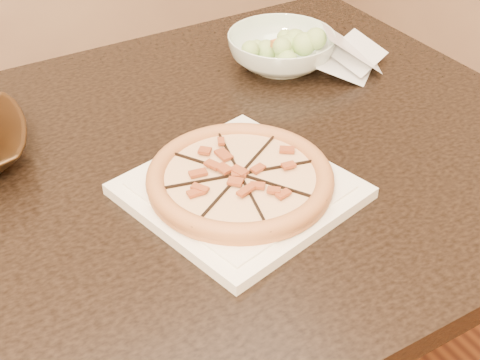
{
  "coord_description": "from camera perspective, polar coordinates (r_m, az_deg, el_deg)",
  "views": [
    {
      "loc": [
        -0.17,
        -0.76,
        1.38
      ],
      "look_at": [
        0.23,
        -0.06,
        0.78
      ],
      "focal_mm": 50.0,
      "sensor_mm": 36.0,
      "label": 1
    }
  ],
  "objects": [
    {
      "name": "dining_table",
      "position": [
        1.13,
        -8.6,
        -3.67
      ],
      "size": [
        1.49,
        0.98,
        0.75
      ],
      "color": "black",
      "rests_on": "floor"
    },
    {
      "name": "pizza",
      "position": [
        1.0,
        -0.0,
        0.18
      ],
      "size": [
        0.28,
        0.28,
        0.03
      ],
      "color": "#B86743",
      "rests_on": "plate"
    },
    {
      "name": "cling_film",
      "position": [
        1.39,
        9.0,
        10.51
      ],
      "size": [
        0.18,
        0.16,
        0.05
      ],
      "primitive_type": null,
      "rotation": [
        0.0,
        0.0,
        0.29
      ],
      "color": "white",
      "rests_on": "dining_table"
    },
    {
      "name": "plate",
      "position": [
        1.01,
        0.0,
        -0.88
      ],
      "size": [
        0.36,
        0.36,
        0.02
      ],
      "color": "#EEE7CD",
      "rests_on": "dining_table"
    },
    {
      "name": "salad",
      "position": [
        1.35,
        3.55,
        12.95
      ],
      "size": [
        0.1,
        0.11,
        0.04
      ],
      "color": "#BDDA71",
      "rests_on": "salad_bowl"
    },
    {
      "name": "salad_bowl",
      "position": [
        1.37,
        3.53,
        10.99
      ],
      "size": [
        0.25,
        0.25,
        0.07
      ],
      "primitive_type": "imported",
      "rotation": [
        0.0,
        0.0,
        0.18
      ],
      "color": "white",
      "rests_on": "dining_table"
    }
  ]
}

